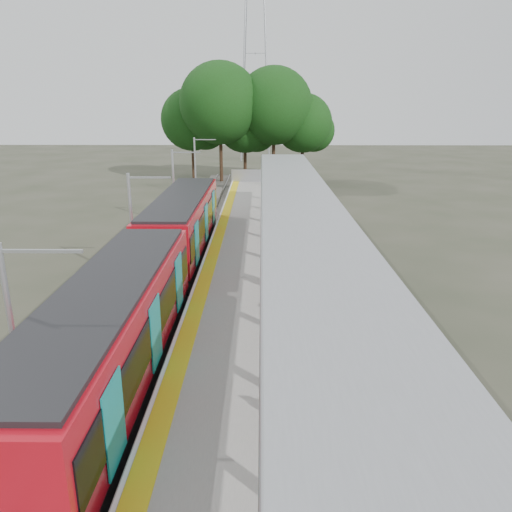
{
  "coord_description": "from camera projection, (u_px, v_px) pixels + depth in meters",
  "views": [
    {
      "loc": [
        -0.04,
        -4.32,
        8.62
      ],
      "look_at": [
        -0.26,
        15.98,
        2.3
      ],
      "focal_mm": 35.0,
      "sensor_mm": 36.0,
      "label": 1
    }
  ],
  "objects": [
    {
      "name": "tree_cluster",
      "position": [
        245.0,
        112.0,
        53.53
      ],
      "size": [
        18.83,
        9.86,
        12.68
      ],
      "color": "#382316",
      "rests_on": "ground"
    },
    {
      "name": "train",
      "position": [
        158.0,
        261.0,
        21.41
      ],
      "size": [
        2.74,
        27.6,
        3.62
      ],
      "color": "black",
      "rests_on": "ground"
    },
    {
      "name": "catenary_masts",
      "position": [
        133.0,
        225.0,
        24.03
      ],
      "size": [
        2.08,
        48.16,
        5.4
      ],
      "color": "#9EA0A5",
      "rests_on": "ground"
    },
    {
      "name": "info_pillar_near",
      "position": [
        321.0,
        416.0,
        11.48
      ],
      "size": [
        0.36,
        0.36,
        1.6
      ],
      "rotation": [
        0.0,
        0.0,
        -0.13
      ],
      "color": "#C7BE91",
      "rests_on": "platform"
    },
    {
      "name": "canopy",
      "position": [
        301.0,
        211.0,
        20.88
      ],
      "size": [
        3.27,
        38.0,
        3.66
      ],
      "color": "#9EA0A5",
      "rests_on": "platform"
    },
    {
      "name": "platform",
      "position": [
        262.0,
        266.0,
        25.64
      ],
      "size": [
        6.0,
        50.0,
        1.0
      ],
      "primitive_type": "cube",
      "color": "gray",
      "rests_on": "ground"
    },
    {
      "name": "trackbed",
      "position": [
        175.0,
        273.0,
        25.8
      ],
      "size": [
        3.0,
        70.0,
        0.24
      ],
      "primitive_type": "cube",
      "color": "#59544C",
      "rests_on": "ground"
    },
    {
      "name": "tactile_strip",
      "position": [
        212.0,
        257.0,
        25.51
      ],
      "size": [
        0.6,
        50.0,
        0.02
      ],
      "primitive_type": "cube",
      "color": "gold",
      "rests_on": "platform"
    },
    {
      "name": "bench_mid",
      "position": [
        312.0,
        274.0,
        21.23
      ],
      "size": [
        0.77,
        1.67,
        1.1
      ],
      "rotation": [
        0.0,
        0.0,
        0.18
      ],
      "color": "#101853",
      "rests_on": "platform"
    },
    {
      "name": "end_fence",
      "position": [
        262.0,
        176.0,
        49.13
      ],
      "size": [
        6.0,
        0.1,
        1.2
      ],
      "primitive_type": "cube",
      "color": "#9EA0A5",
      "rests_on": "platform"
    },
    {
      "name": "info_pillar_far",
      "position": [
        294.0,
        272.0,
        20.53
      ],
      "size": [
        0.45,
        0.45,
        2.01
      ],
      "rotation": [
        0.0,
        0.0,
        0.3
      ],
      "color": "#C7BE91",
      "rests_on": "platform"
    },
    {
      "name": "litter_bin",
      "position": [
        294.0,
        305.0,
        18.25
      ],
      "size": [
        0.6,
        0.6,
        0.97
      ],
      "primitive_type": "cylinder",
      "rotation": [
        0.0,
        0.0,
        -0.34
      ],
      "color": "#9EA0A5",
      "rests_on": "platform"
    },
    {
      "name": "bench_far",
      "position": [
        307.0,
        228.0,
        29.2
      ],
      "size": [
        0.87,
        1.48,
        0.97
      ],
      "rotation": [
        0.0,
        0.0,
        -0.32
      ],
      "color": "#101853",
      "rests_on": "platform"
    },
    {
      "name": "pylon",
      "position": [
        255.0,
        25.0,
        70.75
      ],
      "size": [
        8.0,
        4.0,
        38.0
      ],
      "primitive_type": null,
      "color": "#9EA0A5",
      "rests_on": "ground"
    },
    {
      "name": "bench_near",
      "position": [
        358.0,
        374.0,
        13.6
      ],
      "size": [
        0.85,
        1.48,
        0.97
      ],
      "rotation": [
        0.0,
        0.0,
        0.31
      ],
      "color": "#101853",
      "rests_on": "platform"
    }
  ]
}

